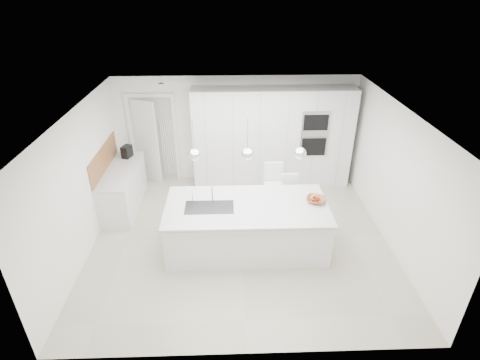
{
  "coord_description": "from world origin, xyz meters",
  "views": [
    {
      "loc": [
        -0.2,
        -5.75,
        4.41
      ],
      "look_at": [
        0.0,
        0.3,
        1.1
      ],
      "focal_mm": 28.0,
      "sensor_mm": 36.0,
      "label": 1
    }
  ],
  "objects_px": {
    "island_base": "(247,229)",
    "fruit_bowl": "(316,200)",
    "bar_stool_left": "(273,192)",
    "bar_stool_right": "(289,200)",
    "espresso_machine": "(127,152)"
  },
  "relations": [
    {
      "from": "espresso_machine",
      "to": "bar_stool_right",
      "type": "height_order",
      "value": "espresso_machine"
    },
    {
      "from": "island_base",
      "to": "fruit_bowl",
      "type": "relative_size",
      "value": 8.49
    },
    {
      "from": "island_base",
      "to": "bar_stool_left",
      "type": "bearing_deg",
      "value": 59.56
    },
    {
      "from": "espresso_machine",
      "to": "bar_stool_right",
      "type": "relative_size",
      "value": 0.25
    },
    {
      "from": "bar_stool_left",
      "to": "fruit_bowl",
      "type": "bearing_deg",
      "value": -59.21
    },
    {
      "from": "espresso_machine",
      "to": "bar_stool_right",
      "type": "xyz_separation_m",
      "value": [
        3.42,
        -1.31,
        -0.51
      ]
    },
    {
      "from": "bar_stool_left",
      "to": "island_base",
      "type": "bearing_deg",
      "value": -125.68
    },
    {
      "from": "island_base",
      "to": "fruit_bowl",
      "type": "bearing_deg",
      "value": 5.56
    },
    {
      "from": "island_base",
      "to": "espresso_machine",
      "type": "relative_size",
      "value": 10.65
    },
    {
      "from": "bar_stool_left",
      "to": "bar_stool_right",
      "type": "xyz_separation_m",
      "value": [
        0.3,
        -0.19,
        -0.07
      ]
    },
    {
      "from": "espresso_machine",
      "to": "bar_stool_right",
      "type": "distance_m",
      "value": 3.69
    },
    {
      "from": "island_base",
      "to": "bar_stool_left",
      "type": "xyz_separation_m",
      "value": [
        0.58,
        0.99,
        0.16
      ]
    },
    {
      "from": "fruit_bowl",
      "to": "bar_stool_right",
      "type": "xyz_separation_m",
      "value": [
        -0.33,
        0.68,
        -0.42
      ]
    },
    {
      "from": "fruit_bowl",
      "to": "espresso_machine",
      "type": "relative_size",
      "value": 1.25
    },
    {
      "from": "bar_stool_right",
      "to": "island_base",
      "type": "bearing_deg",
      "value": -141.35
    }
  ]
}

